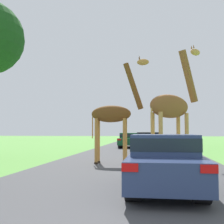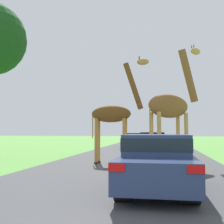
% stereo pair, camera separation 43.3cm
% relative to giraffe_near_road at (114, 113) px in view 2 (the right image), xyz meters
% --- Properties ---
extents(road, '(8.15, 120.00, 0.00)m').
position_rel_giraffe_near_road_xyz_m(road, '(0.84, 18.46, -2.37)').
color(road, '#424244').
rests_on(road, ground).
extents(giraffe_near_road, '(2.76, 0.74, 5.08)m').
position_rel_giraffe_near_road_xyz_m(giraffe_near_road, '(0.00, 0.00, 0.00)').
color(giraffe_near_road, '#B77F3D').
rests_on(giraffe_near_road, ground).
extents(giraffe_companion, '(2.51, 2.17, 5.41)m').
position_rel_giraffe_near_road_xyz_m(giraffe_companion, '(2.63, -1.15, 0.20)').
color(giraffe_companion, tan).
rests_on(giraffe_companion, ground).
extents(car_lead_maroon, '(1.80, 3.97, 1.44)m').
position_rel_giraffe_near_road_xyz_m(car_lead_maroon, '(2.04, -5.71, -1.61)').
color(car_lead_maroon, navy).
rests_on(car_lead_maroon, ground).
extents(car_queue_right, '(1.94, 4.18, 1.34)m').
position_rel_giraffe_near_road_xyz_m(car_queue_right, '(-0.22, 12.94, -1.65)').
color(car_queue_right, '#144C28').
rests_on(car_queue_right, ground).
extents(car_queue_left, '(1.86, 4.35, 1.43)m').
position_rel_giraffe_near_road_xyz_m(car_queue_left, '(1.57, 7.54, -1.60)').
color(car_queue_left, black).
rests_on(car_queue_left, ground).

